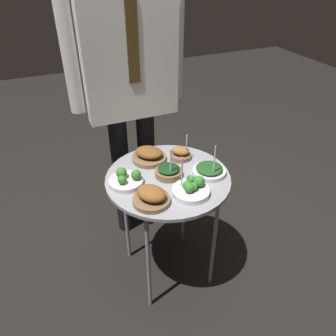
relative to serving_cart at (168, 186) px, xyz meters
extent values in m
plane|color=black|center=(0.00, 0.00, -0.62)|extent=(8.00, 8.00, 0.00)
cylinder|color=#939399|center=(0.00, 0.00, 0.05)|extent=(0.61, 0.61, 0.02)
cylinder|color=gray|center=(0.18, -0.18, -0.29)|extent=(0.02, 0.02, 0.66)
cylinder|color=gray|center=(-0.18, -0.18, -0.29)|extent=(0.02, 0.02, 0.66)
cylinder|color=gray|center=(0.18, 0.18, -0.29)|extent=(0.02, 0.02, 0.66)
cylinder|color=gray|center=(-0.18, 0.18, -0.29)|extent=(0.02, 0.02, 0.66)
cylinder|color=brown|center=(-0.03, 0.18, 0.07)|extent=(0.18, 0.18, 0.02)
ellipsoid|color=brown|center=(-0.03, 0.18, 0.10)|extent=(0.18, 0.18, 0.05)
cylinder|color=silver|center=(0.20, -0.06, 0.07)|extent=(0.16, 0.16, 0.02)
ellipsoid|color=#1E4C1E|center=(0.20, -0.06, 0.09)|extent=(0.13, 0.13, 0.02)
cylinder|color=silver|center=(0.19, -0.10, 0.15)|extent=(0.01, 0.01, 0.18)
cylinder|color=brown|center=(0.01, 0.01, 0.07)|extent=(0.13, 0.13, 0.03)
ellipsoid|color=#143816|center=(0.01, 0.01, 0.10)|extent=(0.11, 0.11, 0.02)
cylinder|color=silver|center=(0.00, -0.03, 0.14)|extent=(0.01, 0.01, 0.17)
cylinder|color=white|center=(0.04, -0.16, 0.07)|extent=(0.17, 0.17, 0.03)
sphere|color=#387F2D|center=(0.08, -0.16, 0.11)|extent=(0.05, 0.05, 0.05)
sphere|color=#387F2D|center=(0.06, -0.12, 0.10)|extent=(0.04, 0.04, 0.04)
sphere|color=#387F2D|center=(0.03, -0.16, 0.10)|extent=(0.04, 0.04, 0.04)
sphere|color=#387F2D|center=(0.03, -0.18, 0.10)|extent=(0.04, 0.04, 0.04)
sphere|color=#387F2D|center=(0.05, -0.17, 0.10)|extent=(0.04, 0.04, 0.04)
cylinder|color=silver|center=(0.01, -0.13, 0.15)|extent=(0.01, 0.01, 0.18)
cylinder|color=brown|center=(0.13, 0.13, 0.07)|extent=(0.11, 0.11, 0.02)
ellipsoid|color=#93602D|center=(0.13, 0.13, 0.10)|extent=(0.12, 0.11, 0.04)
cylinder|color=silver|center=(0.15, 0.11, 0.13)|extent=(0.01, 0.01, 0.14)
cylinder|color=silver|center=(-0.20, 0.02, 0.07)|extent=(0.16, 0.16, 0.03)
sphere|color=#387F2D|center=(-0.16, 0.01, 0.10)|extent=(0.05, 0.05, 0.05)
sphere|color=#387F2D|center=(-0.22, 0.05, 0.11)|extent=(0.05, 0.05, 0.05)
sphere|color=#387F2D|center=(-0.23, 0.00, 0.10)|extent=(0.04, 0.04, 0.04)
cylinder|color=brown|center=(-0.14, -0.15, 0.07)|extent=(0.17, 0.17, 0.02)
ellipsoid|color=brown|center=(-0.14, -0.15, 0.10)|extent=(0.16, 0.17, 0.05)
cylinder|color=black|center=(-0.12, 0.44, -0.20)|extent=(0.11, 0.11, 0.84)
cylinder|color=black|center=(0.05, 0.44, -0.20)|extent=(0.11, 0.11, 0.84)
cube|color=white|center=(-0.04, 0.44, 0.54)|extent=(0.47, 0.23, 0.63)
cube|color=#4C3819|center=(-0.04, 0.32, 0.61)|extent=(0.06, 0.01, 0.38)
cylinder|color=white|center=(-0.31, 0.44, 0.56)|extent=(0.08, 0.08, 0.58)
cylinder|color=white|center=(0.24, 0.44, 0.56)|extent=(0.08, 0.08, 0.58)
camera|label=1|loc=(-0.51, -1.18, 0.98)|focal=35.00mm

